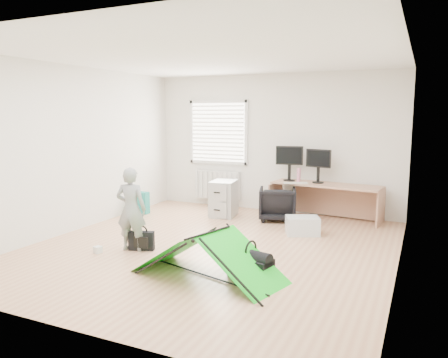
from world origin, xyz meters
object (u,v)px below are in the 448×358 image
at_px(filing_cabinet, 224,198).
at_px(duffel_bag, 251,267).
at_px(monitor_left, 289,168).
at_px(monitor_right, 318,171).
at_px(person, 131,209).
at_px(laptop_bag, 141,241).
at_px(desk, 325,202).
at_px(thermos, 299,175).
at_px(kite, 208,255).
at_px(storage_crate, 302,226).
at_px(office_chair, 277,204).

height_order(filing_cabinet, duffel_bag, filing_cabinet).
height_order(monitor_left, monitor_right, monitor_left).
xyz_separation_m(person, laptop_bag, (0.12, 0.06, -0.46)).
bearing_deg(monitor_right, filing_cabinet, -149.23).
xyz_separation_m(desk, thermos, (-0.53, 0.06, 0.46)).
xyz_separation_m(desk, laptop_bag, (-1.99, -2.93, -0.20)).
height_order(filing_cabinet, monitor_left, monitor_left).
height_order(filing_cabinet, laptop_bag, filing_cabinet).
bearing_deg(person, duffel_bag, 159.10).
relative_size(desk, person, 1.64).
bearing_deg(monitor_right, kite, -85.67).
distance_m(desk, monitor_right, 0.59).
relative_size(thermos, duffel_bag, 0.49).
distance_m(desk, filing_cabinet, 1.89).
relative_size(thermos, laptop_bag, 0.71).
bearing_deg(person, kite, 147.47).
bearing_deg(storage_crate, office_chair, 131.26).
height_order(desk, kite, desk).
bearing_deg(office_chair, monitor_left, -115.06).
distance_m(filing_cabinet, kite, 3.20).
bearing_deg(duffel_bag, monitor_left, 111.91).
bearing_deg(desk, monitor_right, 167.77).
bearing_deg(person, desk, -138.99).
height_order(desk, monitor_left, monitor_left).
relative_size(monitor_left, laptop_bag, 1.41).
xyz_separation_m(monitor_left, thermos, (0.19, -0.03, -0.11)).
distance_m(monitor_left, monitor_right, 0.56).
bearing_deg(filing_cabinet, monitor_left, 19.46).
bearing_deg(kite, filing_cabinet, 127.18).
bearing_deg(storage_crate, monitor_left, 115.55).
height_order(office_chair, storage_crate, office_chair).
distance_m(kite, laptop_bag, 1.46).
distance_m(monitor_left, laptop_bag, 3.37).
distance_m(filing_cabinet, thermos, 1.48).
bearing_deg(monitor_left, filing_cabinet, -162.32).
xyz_separation_m(filing_cabinet, office_chair, (1.03, 0.10, -0.04)).
distance_m(person, duffel_bag, 1.97).
xyz_separation_m(filing_cabinet, monitor_right, (1.66, 0.56, 0.55)).
height_order(filing_cabinet, storage_crate, filing_cabinet).
bearing_deg(monitor_right, desk, -6.89).
xyz_separation_m(laptop_bag, duffel_bag, (1.78, -0.29, -0.02)).
height_order(storage_crate, laptop_bag, storage_crate).
xyz_separation_m(kite, storage_crate, (0.53, 2.32, -0.13)).
bearing_deg(desk, duffel_bag, -86.95).
bearing_deg(desk, monitor_left, 179.64).
relative_size(desk, monitor_left, 3.83).
bearing_deg(thermos, monitor_right, -0.05).
relative_size(monitor_left, monitor_right, 1.06).
relative_size(desk, office_chair, 2.94).
distance_m(desk, thermos, 0.70).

